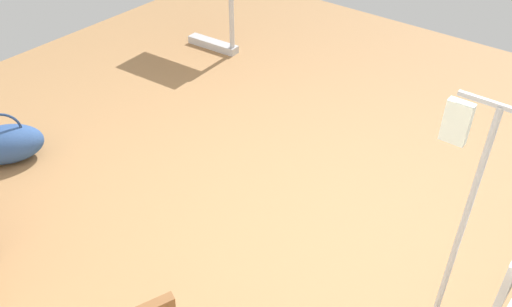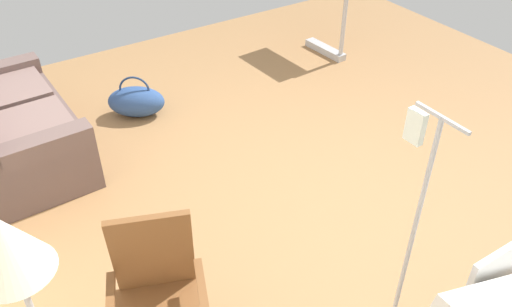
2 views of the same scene
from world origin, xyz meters
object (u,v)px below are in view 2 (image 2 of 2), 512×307
(couch, at_px, (15,130))
(floor_lamp, at_px, (12,262))
(rocking_chair, at_px, (159,301))
(duffel_bag, at_px, (136,101))
(overbed_table, at_px, (325,9))

(couch, bearing_deg, floor_lamp, 172.44)
(rocking_chair, height_order, duffel_bag, rocking_chair)
(overbed_table, distance_m, duffel_bag, 2.50)
(floor_lamp, xyz_separation_m, duffel_bag, (2.67, -1.48, -1.07))
(duffel_bag, bearing_deg, overbed_table, -86.77)
(rocking_chair, distance_m, duffel_bag, 2.78)
(overbed_table, bearing_deg, rocking_chair, 129.29)
(floor_lamp, relative_size, overbed_table, 1.73)
(couch, xyz_separation_m, floor_lamp, (-2.54, 0.34, 0.92))
(couch, relative_size, floor_lamp, 1.10)
(rocking_chair, relative_size, overbed_table, 1.23)
(floor_lamp, bearing_deg, duffel_bag, -29.05)
(overbed_table, bearing_deg, duffel_bag, 93.23)
(floor_lamp, height_order, duffel_bag, floor_lamp)
(overbed_table, height_order, duffel_bag, overbed_table)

